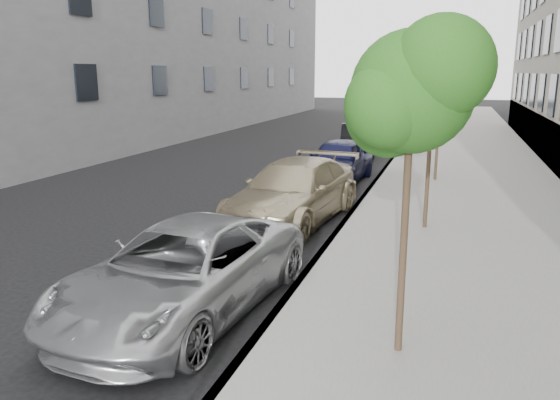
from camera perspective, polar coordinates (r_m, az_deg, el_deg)
The scene contains 11 objects.
ground at distance 7.81m, azimuth -14.38°, elevation -17.39°, with size 160.00×160.00×0.00m, color black.
sidewalk at distance 29.88m, azimuth 18.69°, elevation 5.13°, with size 6.40×72.00×0.14m, color gray.
curb at distance 29.99m, azimuth 12.69°, elevation 5.53°, with size 0.15×72.00×0.14m, color #9E9B93.
tree_near at distance 7.15m, azimuth 13.84°, elevation 10.98°, with size 1.85×1.65×4.47m.
tree_mid at distance 13.64m, azimuth 16.01°, elevation 13.79°, with size 1.65×1.45×4.86m.
tree_far at distance 20.14m, azimuth 16.58°, elevation 11.68°, with size 1.55×1.35×4.20m.
minivan at distance 9.19m, azimuth -9.99°, elevation -7.25°, with size 2.46×5.34×1.48m, color #A5A6A9.
suv at distance 14.56m, azimuth 1.43°, elevation 0.87°, with size 2.27×5.58×1.62m, color tan.
sedan_blue at distance 20.00m, azimuth 6.16°, elevation 4.13°, with size 1.86×4.62×1.57m, color black.
sedan_black at distance 26.71m, azimuth 8.10°, elevation 6.25°, with size 1.56×4.46×1.47m, color black.
sedan_rear at distance 32.12m, azimuth 10.56°, elevation 7.27°, with size 1.98×4.88×1.41m, color #A0A3A8.
Camera 1 is at (3.74, -5.63, 3.93)m, focal length 35.00 mm.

